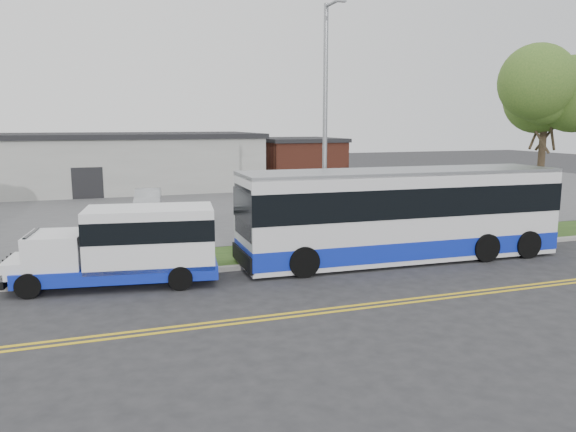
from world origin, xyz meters
name	(u,v)px	position (x,y,z in m)	size (l,w,h in m)	color
ground	(275,275)	(0.00, 0.00, 0.00)	(140.00, 140.00, 0.00)	#28282B
lane_line_north	(318,310)	(0.00, -3.85, 0.01)	(70.00, 0.12, 0.01)	yellow
lane_line_south	(322,313)	(0.00, -4.15, 0.01)	(70.00, 0.12, 0.01)	yellow
curb	(265,265)	(0.00, 1.10, 0.07)	(80.00, 0.30, 0.15)	#9E9B93
verge	(252,255)	(0.00, 2.90, 0.05)	(80.00, 3.30, 0.10)	#224416
parking_lot	(190,205)	(0.00, 17.00, 0.05)	(80.00, 25.00, 0.10)	#4C4C4F
commercial_building	(87,163)	(-6.00, 27.00, 2.18)	(25.40, 10.40, 4.35)	#9E9E99
brick_wing	(298,161)	(10.50, 26.00, 1.96)	(6.30, 7.30, 3.90)	brown
tree_east	(546,99)	(14.00, 3.00, 6.20)	(5.20, 5.20, 8.33)	#392B1F
streetlight_near	(326,120)	(3.00, 2.73, 5.23)	(0.35, 1.53, 9.50)	gray
shuttle_bus	(130,244)	(-4.69, 0.51, 1.33)	(6.69, 2.99, 2.48)	#1026B4
transit_bus	(400,214)	(5.19, 0.60, 1.73)	(12.39, 3.30, 3.42)	silver
pedestrian	(145,233)	(-3.92, 4.00, 0.96)	(0.63, 0.41, 1.72)	black
parked_car_a	(148,201)	(-2.79, 14.61, 0.77)	(1.42, 4.09, 1.35)	#A8ABAF
grocery_bag_left	(138,253)	(-4.22, 3.75, 0.26)	(0.32, 0.32, 0.32)	white
grocery_bag_right	(153,249)	(-3.62, 4.25, 0.26)	(0.32, 0.32, 0.32)	white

